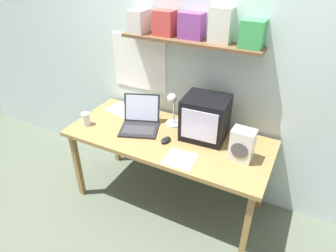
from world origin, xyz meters
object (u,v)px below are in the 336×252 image
object	(u,v)px
juice_glass	(86,120)
space_heater	(242,145)
computer_mouse	(166,140)
corner_desk	(168,142)
laptop	(140,120)
desk_lamp	(173,107)
crt_monitor	(205,118)
loose_paper_near_monitor	(180,159)
loose_paper_near_laptop	(123,110)

from	to	relation	value
juice_glass	space_heater	size ratio (longest dim) A/B	0.46
juice_glass	computer_mouse	distance (m)	0.74
corner_desk	juice_glass	distance (m)	0.74
corner_desk	laptop	distance (m)	0.31
desk_lamp	juice_glass	world-z (taller)	desk_lamp
crt_monitor	loose_paper_near_monitor	world-z (taller)	crt_monitor
desk_lamp	loose_paper_near_monitor	world-z (taller)	desk_lamp
laptop	desk_lamp	size ratio (longest dim) A/B	1.29
computer_mouse	desk_lamp	bearing A→B (deg)	103.74
desk_lamp	computer_mouse	world-z (taller)	desk_lamp
desk_lamp	juice_glass	size ratio (longest dim) A/B	2.81
loose_paper_near_laptop	crt_monitor	bearing A→B (deg)	-4.05
laptop	crt_monitor	bearing A→B (deg)	-9.31
corner_desk	crt_monitor	size ratio (longest dim) A/B	4.63
loose_paper_near_monitor	loose_paper_near_laptop	world-z (taller)	same
space_heater	juice_glass	bearing A→B (deg)	-171.91
loose_paper_near_monitor	loose_paper_near_laptop	size ratio (longest dim) A/B	0.71
laptop	loose_paper_near_monitor	bearing A→B (deg)	-48.13
crt_monitor	loose_paper_near_laptop	xyz separation A→B (m)	(-0.85, 0.06, -0.17)
corner_desk	crt_monitor	world-z (taller)	crt_monitor
computer_mouse	corner_desk	bearing A→B (deg)	104.05
corner_desk	loose_paper_near_laptop	world-z (taller)	loose_paper_near_laptop
corner_desk	juice_glass	xyz separation A→B (m)	(-0.72, -0.16, 0.11)
desk_lamp	computer_mouse	xyz separation A→B (m)	(0.06, -0.24, -0.17)
space_heater	corner_desk	bearing A→B (deg)	-179.78
juice_glass	loose_paper_near_monitor	size ratio (longest dim) A/B	0.47
crt_monitor	desk_lamp	xyz separation A→B (m)	(-0.30, 0.03, 0.01)
corner_desk	computer_mouse	distance (m)	0.11
juice_glass	loose_paper_near_laptop	bearing A→B (deg)	69.87
crt_monitor	computer_mouse	distance (m)	0.36
corner_desk	loose_paper_near_laptop	bearing A→B (deg)	161.31
computer_mouse	loose_paper_near_laptop	world-z (taller)	computer_mouse
juice_glass	computer_mouse	world-z (taller)	juice_glass
laptop	loose_paper_near_monitor	world-z (taller)	laptop
computer_mouse	loose_paper_near_laptop	size ratio (longest dim) A/B	0.34
crt_monitor	laptop	distance (m)	0.57
space_heater	computer_mouse	xyz separation A→B (m)	(-0.59, -0.06, -0.11)
laptop	space_heater	size ratio (longest dim) A/B	1.66
loose_paper_near_monitor	loose_paper_near_laptop	distance (m)	0.91
desk_lamp	space_heater	bearing A→B (deg)	-22.23
loose_paper_near_laptop	computer_mouse	bearing A→B (deg)	-24.42
space_heater	crt_monitor	bearing A→B (deg)	157.57
crt_monitor	space_heater	world-z (taller)	crt_monitor
space_heater	computer_mouse	bearing A→B (deg)	-172.41
crt_monitor	laptop	world-z (taller)	crt_monitor
computer_mouse	loose_paper_near_laptop	xyz separation A→B (m)	(-0.61, 0.28, -0.01)
computer_mouse	loose_paper_near_monitor	world-z (taller)	computer_mouse
crt_monitor	loose_paper_near_laptop	distance (m)	0.87
juice_glass	corner_desk	bearing A→B (deg)	12.44
crt_monitor	desk_lamp	world-z (taller)	crt_monitor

